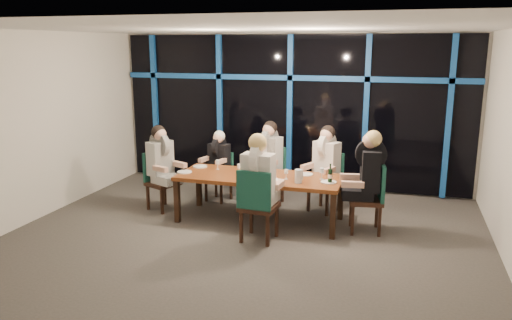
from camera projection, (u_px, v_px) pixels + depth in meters
The scene contains 29 objects.
room at pixel (244, 101), 6.87m from camera, with size 7.04×7.00×3.02m.
window_wall at pixel (291, 109), 9.71m from camera, with size 6.86×0.43×2.94m.
dining_table at pixel (260, 180), 7.92m from camera, with size 2.60×1.00×0.75m.
chair_far_left at pixel (221, 173), 9.08m from camera, with size 0.48×0.48×0.87m.
chair_far_mid at pixel (271, 171), 8.93m from camera, with size 0.60×0.60×1.01m.
chair_far_right at pixel (327, 178), 8.48m from camera, with size 0.62×0.62×1.00m.
chair_end_left at pixel (159, 177), 8.56m from camera, with size 0.61×0.61×1.00m.
chair_end_right at pixel (372, 194), 7.47m from camera, with size 0.57×0.57×1.06m.
chair_near_mid at pixel (257, 202), 7.06m from camera, with size 0.53×0.53×1.08m.
diner_far_left at pixel (218, 156), 8.94m from camera, with size 0.49×0.58×0.85m.
diner_far_mid at pixel (268, 150), 8.78m from camera, with size 0.61×0.69×0.98m.
diner_far_right at pixel (325, 156), 8.33m from camera, with size 0.63×0.69×0.98m.
diner_end_left at pixel (161, 155), 8.42m from camera, with size 0.68×0.62×0.97m.
diner_end_right at pixel (368, 167), 7.39m from camera, with size 0.70×0.57×1.03m.
diner_near_mid at pixel (259, 171), 7.05m from camera, with size 0.56×0.69×1.05m.
plate_far_left at pixel (200, 166), 8.47m from camera, with size 0.24×0.24×0.01m, color white.
plate_far_mid at pixel (249, 168), 8.38m from camera, with size 0.24×0.24×0.01m, color white.
plate_far_right at pixel (305, 174), 7.96m from camera, with size 0.24×0.24×0.01m, color white.
plate_end_left at pixel (184, 172), 8.11m from camera, with size 0.24×0.24×0.01m, color white.
plate_end_right at pixel (329, 182), 7.51m from camera, with size 0.24×0.24×0.01m, color white.
plate_near_mid at pixel (272, 180), 7.62m from camera, with size 0.24×0.24×0.01m, color white.
wine_bottle at pixel (330, 176), 7.46m from camera, with size 0.07×0.07×0.30m.
water_pitcher at pixel (299, 176), 7.47m from camera, with size 0.13×0.11×0.21m.
tea_light at pixel (252, 177), 7.78m from camera, with size 0.05×0.05×0.03m, color #FFAC4C.
wine_glass_a at pixel (239, 167), 7.97m from camera, with size 0.07×0.07×0.17m.
wine_glass_b at pixel (265, 167), 7.93m from camera, with size 0.07×0.07×0.17m.
wine_glass_c at pixel (286, 172), 7.67m from camera, with size 0.06×0.06×0.16m.
wine_glass_d at pixel (218, 162), 8.28m from camera, with size 0.06×0.06×0.16m.
wine_glass_e at pixel (322, 171), 7.66m from camera, with size 0.07×0.07×0.18m.
Camera 1 is at (2.14, -6.54, 2.78)m, focal length 35.00 mm.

